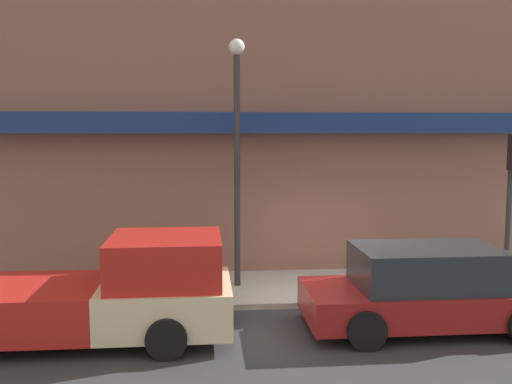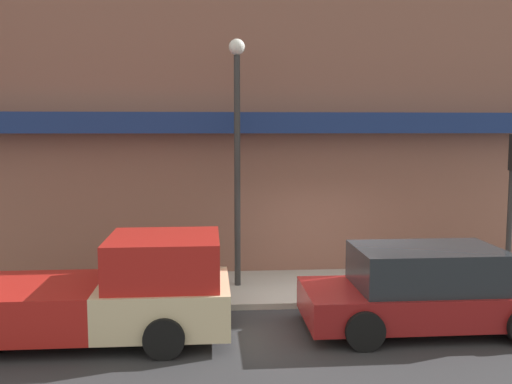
# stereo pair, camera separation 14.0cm
# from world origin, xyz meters

# --- Properties ---
(ground_plane) EXTENTS (80.00, 80.00, 0.00)m
(ground_plane) POSITION_xyz_m (0.00, 0.00, 0.00)
(ground_plane) COLOR #2D2D30
(sidewalk) EXTENTS (36.00, 2.77, 0.13)m
(sidewalk) POSITION_xyz_m (0.00, 1.39, 0.06)
(sidewalk) COLOR #ADA89E
(sidewalk) RESTS_ON ground
(building) EXTENTS (19.80, 3.80, 11.32)m
(building) POSITION_xyz_m (-0.02, 4.25, 4.21)
(building) COLOR brown
(building) RESTS_ON ground
(pickup_truck) EXTENTS (5.72, 2.27, 1.83)m
(pickup_truck) POSITION_xyz_m (-4.64, -1.34, 0.80)
(pickup_truck) COLOR beige
(pickup_truck) RESTS_ON ground
(parked_car) EXTENTS (4.55, 2.10, 1.54)m
(parked_car) POSITION_xyz_m (1.47, -1.34, 0.75)
(parked_car) COLOR maroon
(parked_car) RESTS_ON ground
(fire_hydrant) EXTENTS (0.21, 0.21, 0.73)m
(fire_hydrant) POSITION_xyz_m (2.10, 0.56, 0.49)
(fire_hydrant) COLOR yellow
(fire_hydrant) RESTS_ON sidewalk
(street_lamp) EXTENTS (0.36, 0.36, 5.57)m
(street_lamp) POSITION_xyz_m (-1.89, 1.47, 3.60)
(street_lamp) COLOR #2D2D2D
(street_lamp) RESTS_ON sidewalk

